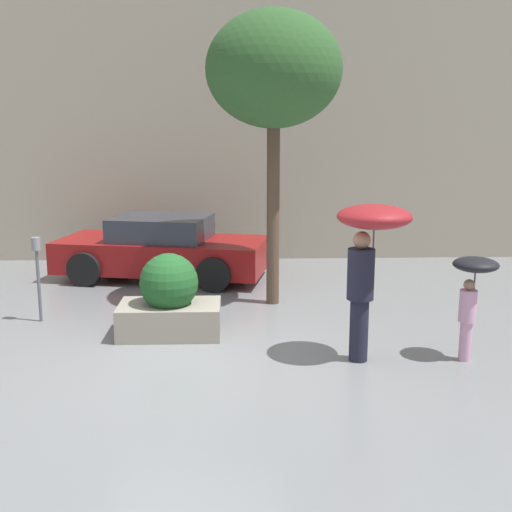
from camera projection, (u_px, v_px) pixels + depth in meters
name	position (u px, v px, depth m)	size (l,w,h in m)	color
ground_plane	(193.00, 360.00, 8.37)	(40.00, 40.00, 0.00)	slate
building_facade	(208.00, 125.00, 14.12)	(18.00, 0.30, 6.00)	#9E937F
planter_box	(169.00, 301.00, 9.28)	(1.47, 0.87, 1.21)	gray
person_adult	(370.00, 242.00, 8.07)	(0.94, 0.94, 2.04)	#1E1E2D
person_child	(473.00, 284.00, 8.19)	(0.58, 0.58, 1.36)	#D199B7
parked_car_near	(162.00, 249.00, 12.69)	(4.32, 2.53, 1.24)	maroon
street_tree	(274.00, 72.00, 10.25)	(2.20, 2.20, 4.82)	brown
parking_meter	(37.00, 262.00, 9.82)	(0.14, 0.14, 1.33)	#595B60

